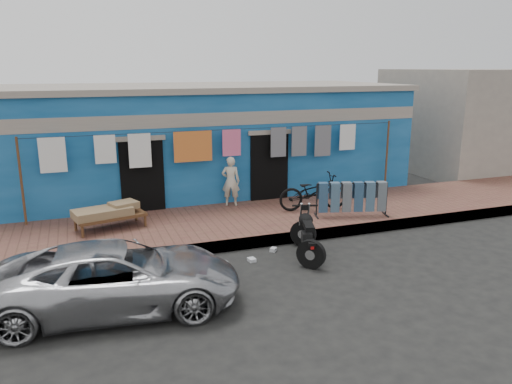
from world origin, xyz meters
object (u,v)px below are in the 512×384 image
(motorcycle, at_px, (307,234))
(charpoy, at_px, (110,217))
(car, at_px, (117,276))
(bicycle, at_px, (313,188))
(seated_person, at_px, (231,181))
(jeans_rack, at_px, (352,199))

(motorcycle, relative_size, charpoy, 0.94)
(car, height_order, charpoy, car)
(bicycle, relative_size, charpoy, 1.02)
(seated_person, distance_m, bicycle, 2.21)
(jeans_rack, bearing_deg, bicycle, 128.03)
(motorcycle, xyz_separation_m, jeans_rack, (1.98, 1.56, 0.19))
(car, bearing_deg, seated_person, -29.95)
(motorcycle, bearing_deg, jeans_rack, 56.33)
(bicycle, xyz_separation_m, charpoy, (-5.10, 0.20, -0.31))
(charpoy, xyz_separation_m, jeans_rack, (5.76, -1.04, 0.17))
(charpoy, relative_size, jeans_rack, 0.93)
(car, xyz_separation_m, seated_person, (3.37, 4.57, 0.34))
(seated_person, distance_m, charpoy, 3.36)
(motorcycle, xyz_separation_m, charpoy, (-3.78, 2.60, 0.02))
(motorcycle, relative_size, jeans_rack, 0.88)
(car, distance_m, jeans_rack, 6.46)
(bicycle, bearing_deg, car, 131.11)
(car, bearing_deg, jeans_rack, -59.88)
(car, bearing_deg, bicycle, -50.43)
(car, relative_size, charpoy, 2.30)
(seated_person, bearing_deg, jeans_rack, 163.85)
(charpoy, bearing_deg, seated_person, 16.26)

